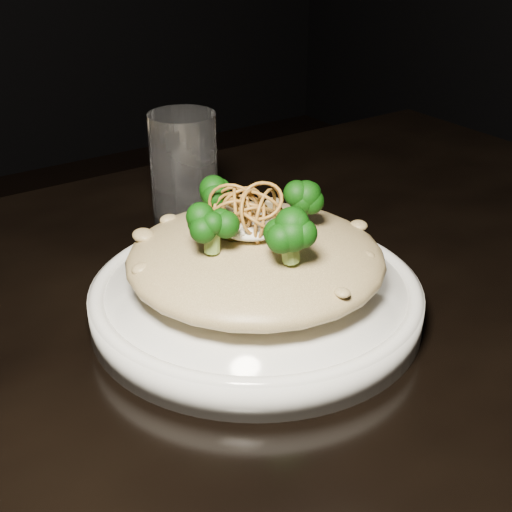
{
  "coord_description": "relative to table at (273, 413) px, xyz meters",
  "views": [
    {
      "loc": [
        -0.28,
        -0.39,
        1.06
      ],
      "look_at": [
        0.0,
        0.03,
        0.81
      ],
      "focal_mm": 50.0,
      "sensor_mm": 36.0,
      "label": 1
    }
  ],
  "objects": [
    {
      "name": "cheese",
      "position": [
        0.0,
        0.03,
        0.16
      ],
      "size": [
        0.05,
        0.05,
        0.02
      ],
      "primitive_type": "ellipsoid",
      "color": "white",
      "rests_on": "risotto"
    },
    {
      "name": "broccoli",
      "position": [
        0.0,
        0.03,
        0.18
      ],
      "size": [
        0.13,
        0.13,
        0.05
      ],
      "primitive_type": null,
      "color": "black",
      "rests_on": "risotto"
    },
    {
      "name": "drinking_glass",
      "position": [
        0.04,
        0.22,
        0.14
      ],
      "size": [
        0.08,
        0.08,
        0.12
      ],
      "primitive_type": "cylinder",
      "rotation": [
        0.0,
        0.0,
        -0.18
      ],
      "color": "white",
      "rests_on": "table"
    },
    {
      "name": "risotto",
      "position": [
        0.0,
        0.03,
        0.13
      ],
      "size": [
        0.21,
        0.21,
        0.05
      ],
      "primitive_type": "ellipsoid",
      "color": "brown",
      "rests_on": "plate"
    },
    {
      "name": "plate",
      "position": [
        0.0,
        0.03,
        0.1
      ],
      "size": [
        0.27,
        0.27,
        0.03
      ],
      "primitive_type": "cylinder",
      "color": "white",
      "rests_on": "table"
    },
    {
      "name": "shallots",
      "position": [
        -0.0,
        0.03,
        0.19
      ],
      "size": [
        0.05,
        0.05,
        0.03
      ],
      "primitive_type": null,
      "color": "brown",
      "rests_on": "cheese"
    },
    {
      "name": "table",
      "position": [
        0.0,
        0.0,
        0.0
      ],
      "size": [
        1.1,
        0.8,
        0.75
      ],
      "color": "black",
      "rests_on": "ground"
    }
  ]
}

